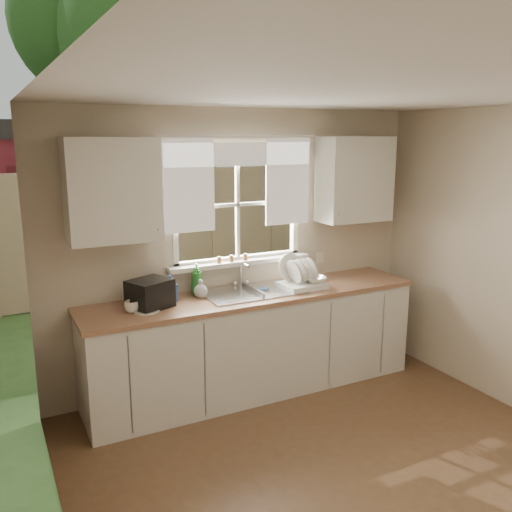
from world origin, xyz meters
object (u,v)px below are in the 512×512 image
dish_rack (301,279)px  black_appliance (150,294)px  soap_bottle_a (197,279)px  cup (132,307)px

dish_rack → black_appliance: dish_rack is taller
soap_bottle_a → cup: (-0.63, -0.22, -0.09)m
cup → black_appliance: bearing=13.0°
cup → black_appliance: 0.19m
dish_rack → soap_bottle_a: bearing=166.0°
black_appliance → dish_rack: bearing=-25.9°
soap_bottle_a → black_appliance: soap_bottle_a is taller
dish_rack → soap_bottle_a: (-0.92, 0.23, 0.06)m
soap_bottle_a → black_appliance: (-0.46, -0.16, -0.02)m
dish_rack → cup: dish_rack is taller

